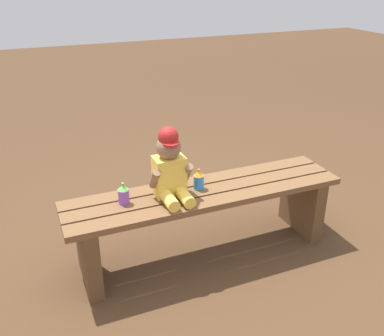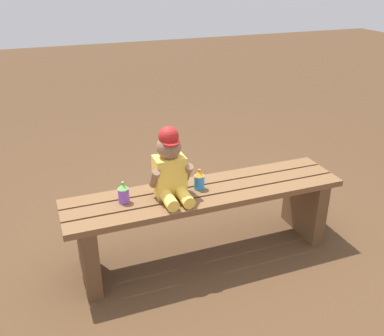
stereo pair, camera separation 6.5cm
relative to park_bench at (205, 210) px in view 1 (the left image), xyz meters
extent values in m
plane|color=#4C331E|center=(0.00, 0.00, -0.30)|extent=(16.00, 16.00, 0.00)
cube|color=brown|center=(0.00, -0.13, 0.12)|extent=(1.64, 0.11, 0.04)
cube|color=brown|center=(0.00, 0.00, 0.12)|extent=(1.64, 0.11, 0.04)
cube|color=brown|center=(0.00, 0.13, 0.12)|extent=(1.64, 0.11, 0.04)
cube|color=brown|center=(-0.70, 0.00, -0.10)|extent=(0.08, 0.37, 0.40)
cube|color=brown|center=(0.70, 0.00, -0.10)|extent=(0.08, 0.37, 0.40)
cube|color=#F2C64C|center=(-0.21, 0.03, 0.25)|extent=(0.17, 0.12, 0.23)
sphere|color=#8C664C|center=(-0.21, 0.03, 0.43)|extent=(0.14, 0.14, 0.14)
cylinder|color=#B21E1E|center=(-0.21, -0.01, 0.46)|extent=(0.09, 0.09, 0.01)
sphere|color=#B21E1E|center=(-0.21, 0.03, 0.49)|extent=(0.11, 0.11, 0.11)
cylinder|color=#FED050|center=(-0.25, -0.09, 0.17)|extent=(0.07, 0.16, 0.07)
cylinder|color=#FED050|center=(-0.16, -0.09, 0.17)|extent=(0.07, 0.16, 0.07)
cylinder|color=#8C664C|center=(-0.30, 0.00, 0.27)|extent=(0.04, 0.12, 0.14)
cylinder|color=#8C664C|center=(-0.11, 0.00, 0.27)|extent=(0.04, 0.12, 0.14)
cylinder|color=#8C4CCC|center=(-0.47, 0.03, 0.18)|extent=(0.06, 0.06, 0.09)
cone|color=#66CC4C|center=(-0.47, 0.03, 0.23)|extent=(0.06, 0.06, 0.03)
cylinder|color=#66CC4C|center=(-0.47, 0.03, 0.25)|extent=(0.01, 0.01, 0.02)
cylinder|color=#338CE5|center=(-0.03, 0.03, 0.18)|extent=(0.06, 0.06, 0.09)
cone|color=orange|center=(-0.03, 0.03, 0.23)|extent=(0.06, 0.06, 0.03)
cylinder|color=orange|center=(-0.03, 0.03, 0.25)|extent=(0.01, 0.01, 0.02)
camera|label=1|loc=(-0.91, -2.00, 1.32)|focal=40.35mm
camera|label=2|loc=(-0.85, -2.02, 1.32)|focal=40.35mm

